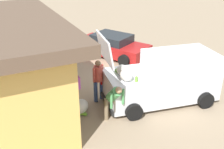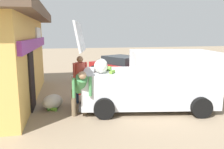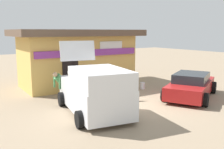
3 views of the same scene
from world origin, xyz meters
The scene contains 8 objects.
ground_plane centered at (0.00, 0.00, 0.00)m, with size 60.00×60.00×0.00m, color gray.
storefront_bar centered at (-0.19, 5.36, 1.77)m, with size 7.56×4.23×3.37m.
delivery_van centered at (-2.18, -0.05, 0.94)m, with size 2.84×4.67×2.84m.
parked_sedan centered at (3.14, -0.51, 0.58)m, with size 4.46×3.42×1.22m.
vendor_standing centered at (-1.03, 2.22, 0.98)m, with size 0.45×0.53×1.69m.
customer_bending centered at (-2.57, 2.37, 0.87)m, with size 0.74×0.58×1.44m.
unloaded_banana_pile centered at (-1.54, 3.20, 0.23)m, with size 0.91×0.92×0.48m.
paint_bucket centered at (2.36, 2.25, 0.19)m, with size 0.27×0.27×0.37m, color silver.
Camera 3 is at (-7.16, -8.56, 3.28)m, focal length 40.72 mm.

